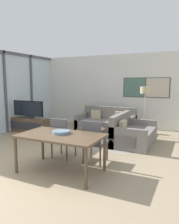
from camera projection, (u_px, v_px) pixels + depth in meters
The scene contains 14 objects.
ground_plane at pixel (12, 178), 4.05m from camera, with size 24.00×24.00×0.00m, color #9E896B.
wall_back at pixel (113, 91), 8.62m from camera, with size 6.83×0.09×2.80m.
window_wall_left at pixel (5, 89), 7.47m from camera, with size 0.07×5.36×2.80m.
area_rug at pixel (91, 140), 6.67m from camera, with size 2.85×1.84×0.01m.
tv_console at pixel (29, 125), 7.73m from camera, with size 1.57×0.44×0.50m.
television at pixel (28, 109), 7.66m from camera, with size 1.27×0.20×0.61m.
sofa_main at pixel (106, 124), 7.81m from camera, with size 2.00×0.99×0.85m.
sofa_side at pixel (131, 134), 6.23m from camera, with size 0.99×1.60×0.85m.
coffee_table at pixel (91, 131), 6.63m from camera, with size 0.86×0.86×0.35m.
dining_table at pixel (60, 138), 4.23m from camera, with size 1.64×0.96×0.75m.
dining_chair_left at pixel (62, 136), 5.01m from camera, with size 0.46×0.46×0.95m.
dining_chair_centre at pixel (94, 139), 4.71m from camera, with size 0.46×0.46×0.95m.
fruit_bowl at pixel (61, 132), 4.30m from camera, with size 0.35×0.35×0.06m.
floor_lamp at pixel (145, 94), 7.07m from camera, with size 0.33×0.33×1.60m.
Camera 1 is at (2.96, -2.84, 1.77)m, focal length 35.00 mm.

